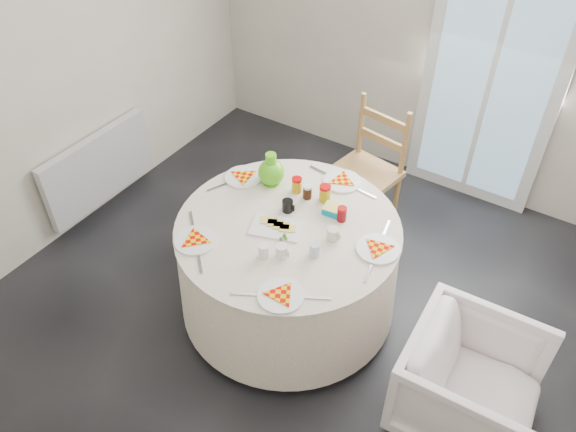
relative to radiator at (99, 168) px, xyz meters
The scene contains 14 objects.
floor 1.99m from the radiator, ahead, with size 4.00×4.00×0.00m, color black.
wall_back 2.80m from the radiator, 42.86° to the left, with size 4.00×0.02×2.60m, color #BCB5A3.
wall_left 0.94m from the radiator, 106.70° to the right, with size 0.02×4.00×2.60m, color #BCB5A3.
glass_door 3.00m from the radiator, 36.79° to the left, with size 1.00×0.08×2.10m, color silver.
radiator is the anchor object (origin of this frame).
table 1.77m from the radiator, ahead, with size 1.37×1.37×0.70m, color white.
wooden_chair 2.01m from the radiator, 26.73° to the left, with size 0.45×0.43×1.00m, color #9E7646, non-canonical shape.
armchair 3.03m from the radiator, ahead, with size 0.68×0.63×0.70m, color white.
place_settings 1.82m from the radiator, ahead, with size 1.33×1.33×0.02m, color silver, non-canonical shape.
jar_cluster 1.88m from the radiator, ahead, with size 0.42×0.21×0.12m, color #A37825, non-canonical shape.
butter_tub 1.99m from the radiator, ahead, with size 0.13×0.09×0.05m, color #0086AE.
green_pitcher 1.56m from the radiator, ahead, with size 0.17×0.17×0.22m, color #55C718, non-canonical shape.
cheese_platter 1.78m from the radiator, ahead, with size 0.30×0.19×0.04m, color white, non-canonical shape.
mugs_glasses 1.93m from the radiator, ahead, with size 0.51×0.51×0.09m, color #A2A2A2, non-canonical shape.
Camera 1 is at (1.14, -1.94, 2.94)m, focal length 35.00 mm.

